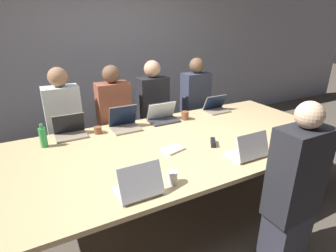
{
  "coord_description": "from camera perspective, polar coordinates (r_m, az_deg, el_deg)",
  "views": [
    {
      "loc": [
        -1.25,
        -2.08,
        1.85
      ],
      "look_at": [
        -0.1,
        0.1,
        0.87
      ],
      "focal_mm": 28.0,
      "sensor_mm": 36.0,
      "label": 1
    }
  ],
  "objects": [
    {
      "name": "person_far_midleft",
      "position": [
        3.41,
        -11.5,
        0.93
      ],
      "size": [
        0.4,
        0.24,
        1.39
      ],
      "color": "#2D2D38",
      "rests_on": "ground_plane"
    },
    {
      "name": "person_far_left",
      "position": [
        3.38,
        -21.41,
        -0.24
      ],
      "size": [
        0.4,
        0.24,
        1.4
      ],
      "color": "#2D2D38",
      "rests_on": "ground_plane"
    },
    {
      "name": "laptop_far_right",
      "position": [
        3.62,
        10.41,
        4.14
      ],
      "size": [
        0.32,
        0.22,
        0.22
      ],
      "color": "gray",
      "rests_on": "conference_table"
    },
    {
      "name": "laptop_far_center",
      "position": [
        3.2,
        -1.14,
        2.28
      ],
      "size": [
        0.36,
        0.24,
        0.23
      ],
      "color": "#333338",
      "rests_on": "conference_table"
    },
    {
      "name": "cup_near_left",
      "position": [
        1.99,
        0.94,
        -11.17
      ],
      "size": [
        0.08,
        0.08,
        0.1
      ],
      "color": "white",
      "rests_on": "conference_table"
    },
    {
      "name": "laptop_far_midleft",
      "position": [
        3.0,
        -9.46,
        0.82
      ],
      "size": [
        0.32,
        0.27,
        0.27
      ],
      "color": "gray",
      "rests_on": "conference_table"
    },
    {
      "name": "laptop_near_midright",
      "position": [
        2.44,
        17.2,
        -5.06
      ],
      "size": [
        0.33,
        0.24,
        0.24
      ],
      "rotation": [
        0.0,
        0.0,
        3.14
      ],
      "color": "#B7B7BC",
      "rests_on": "conference_table"
    },
    {
      "name": "cup_far_left",
      "position": [
        2.94,
        -15.03,
        -0.89
      ],
      "size": [
        0.08,
        0.08,
        0.08
      ],
      "color": "brown",
      "rests_on": "conference_table"
    },
    {
      "name": "laptop_near_left",
      "position": [
        1.87,
        -6.27,
        -12.83
      ],
      "size": [
        0.31,
        0.25,
        0.24
      ],
      "rotation": [
        0.0,
        0.0,
        3.14
      ],
      "color": "silver",
      "rests_on": "conference_table"
    },
    {
      "name": "cup_far_center",
      "position": [
        3.26,
        3.72,
        2.29
      ],
      "size": [
        0.09,
        0.09,
        0.1
      ],
      "color": "brown",
      "rests_on": "conference_table"
    },
    {
      "name": "bottle_far_left",
      "position": [
        2.78,
        -25.54,
        -2.2
      ],
      "size": [
        0.07,
        0.07,
        0.24
      ],
      "color": "green",
      "rests_on": "conference_table"
    },
    {
      "name": "person_near_midright",
      "position": [
        2.26,
        25.66,
        -12.67
      ],
      "size": [
        0.4,
        0.24,
        1.37
      ],
      "rotation": [
        0.0,
        0.0,
        3.14
      ],
      "color": "#2D2D38",
      "rests_on": "ground_plane"
    },
    {
      "name": "ground_plane",
      "position": [
        3.05,
        2.65,
        -15.76
      ],
      "size": [
        24.0,
        24.0,
        0.0
      ],
      "primitive_type": "plane",
      "color": "brown"
    },
    {
      "name": "notebook",
      "position": [
        2.49,
        1.07,
        -5.08
      ],
      "size": [
        0.23,
        0.18,
        0.02
      ],
      "rotation": [
        0.0,
        0.0,
        0.24
      ],
      "color": "silver",
      "rests_on": "conference_table"
    },
    {
      "name": "person_far_center",
      "position": [
        3.67,
        -3.25,
        2.93
      ],
      "size": [
        0.4,
        0.24,
        1.4
      ],
      "color": "#2D2D38",
      "rests_on": "ground_plane"
    },
    {
      "name": "person_far_right",
      "position": [
        3.99,
        5.93,
        4.35
      ],
      "size": [
        0.4,
        0.24,
        1.39
      ],
      "color": "#2D2D38",
      "rests_on": "ground_plane"
    },
    {
      "name": "laptop_far_left",
      "position": [
        2.96,
        -20.53,
        -0.78
      ],
      "size": [
        0.32,
        0.24,
        0.24
      ],
      "color": "gray",
      "rests_on": "conference_table"
    },
    {
      "name": "stapler",
      "position": [
        2.62,
        9.78,
        -3.55
      ],
      "size": [
        0.12,
        0.15,
        0.05
      ],
      "rotation": [
        0.0,
        0.0,
        -0.58
      ],
      "color": "black",
      "rests_on": "conference_table"
    },
    {
      "name": "conference_table",
      "position": [
        2.7,
        2.9,
        -4.21
      ],
      "size": [
        3.43,
        1.61,
        0.72
      ],
      "color": "#D6B77F",
      "rests_on": "ground_plane"
    },
    {
      "name": "curtain_wall",
      "position": [
        4.49,
        -11.89,
        15.36
      ],
      "size": [
        12.0,
        0.06,
        2.8
      ],
      "color": "#9999A3",
      "rests_on": "ground_plane"
    }
  ]
}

